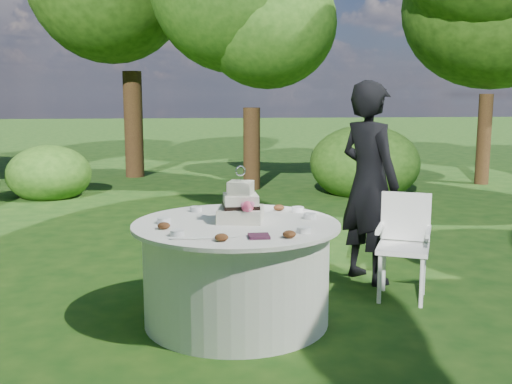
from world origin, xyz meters
TOP-DOWN VIEW (x-y plane):
  - ground at (0.00, 0.00)m, footprint 80.00×80.00m
  - napkins at (0.11, -0.49)m, footprint 0.14×0.14m
  - feather_plume at (-0.25, -0.47)m, footprint 0.48×0.07m
  - guest at (1.29, 0.89)m, footprint 0.70×0.80m
  - table at (0.00, 0.00)m, footprint 1.56×1.56m
  - cake at (0.04, 0.05)m, footprint 0.39×0.39m
  - chair at (1.46, 0.40)m, footprint 0.55×0.55m
  - votives at (0.05, 0.03)m, footprint 1.21×0.95m
  - petal_cups at (0.01, -0.20)m, footprint 1.01×1.08m

SIDE VIEW (x-z plane):
  - ground at x=0.00m, z-range 0.00..0.00m
  - table at x=0.00m, z-range 0.00..0.77m
  - chair at x=1.46m, z-range 0.07..0.96m
  - feather_plume at x=-0.25m, z-range 0.77..0.78m
  - napkins at x=0.11m, z-range 0.77..0.79m
  - votives at x=0.05m, z-range 0.77..0.81m
  - petal_cups at x=0.01m, z-range 0.77..0.82m
  - cake at x=0.04m, z-range 0.67..1.10m
  - guest at x=1.29m, z-range 0.00..1.85m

